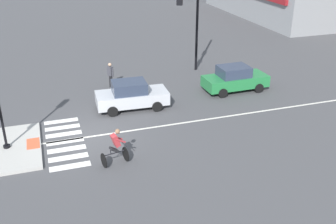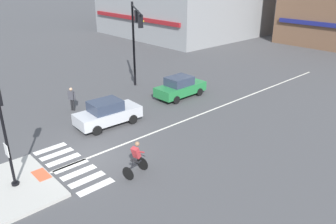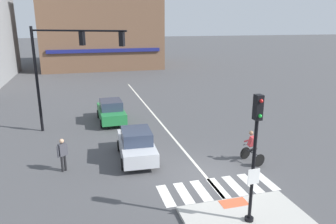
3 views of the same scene
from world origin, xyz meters
name	(u,v)px [view 3 (image 3 of 3)]	position (x,y,z in m)	size (l,w,h in m)	color
ground_plane	(208,176)	(0.00, 0.00, 0.00)	(300.00, 300.00, 0.00)	#474749
traffic_island	(249,222)	(0.00, -3.79, 0.07)	(4.54, 3.07, 0.15)	#B2AFA8
tactile_pad_front	(234,203)	(0.00, -2.60, 0.15)	(1.10, 0.60, 0.01)	#DB5B38
signal_pole	(255,148)	(0.00, -3.80, 2.94)	(0.44, 0.38, 4.64)	black
crosswalk_stripe_a	(166,196)	(-2.39, -1.11, 0.00)	(0.44, 1.80, 0.01)	silver
crosswalk_stripe_b	(184,193)	(-1.59, -1.11, 0.00)	(0.44, 1.80, 0.01)	silver
crosswalk_stripe_c	(201,190)	(-0.80, -1.11, 0.00)	(0.44, 1.80, 0.01)	silver
crosswalk_stripe_d	(218,188)	(0.00, -1.11, 0.00)	(0.44, 1.80, 0.01)	silver
crosswalk_stripe_e	(234,185)	(0.80, -1.11, 0.00)	(0.44, 1.80, 0.01)	silver
crosswalk_stripe_f	(250,183)	(1.59, -1.11, 0.00)	(0.44, 1.80, 0.01)	silver
crosswalk_stripe_g	(266,181)	(2.39, -1.11, 0.00)	(0.44, 1.80, 0.01)	silver
lane_centre_line	(156,117)	(-0.11, 10.00, 0.00)	(0.14, 28.00, 0.01)	silver
traffic_light_mast	(62,60)	(-6.48, 8.03, 4.79)	(5.53, 3.50, 6.80)	black
building_corner_right	(100,27)	(-1.79, 42.05, 6.26)	(18.40, 15.79, 12.48)	brown
car_green_westbound_far	(111,111)	(-3.51, 9.87, 0.81)	(1.91, 4.13, 1.64)	#237A3D
car_silver_westbound_near	(136,144)	(-2.89, 2.95, 0.81)	(2.00, 4.18, 1.64)	silver
cyclist	(252,147)	(2.77, 0.89, 0.87)	(0.88, 1.21, 1.68)	black
pedestrian_at_curb_left	(63,152)	(-6.57, 2.45, 0.98)	(0.49, 0.37, 1.67)	black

